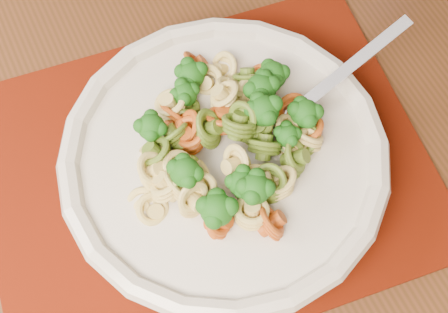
{
  "coord_description": "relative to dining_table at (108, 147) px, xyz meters",
  "views": [
    {
      "loc": [
        0.64,
        0.18,
        1.27
      ],
      "look_at": [
        0.66,
        0.4,
        0.79
      ],
      "focal_mm": 50.0,
      "sensor_mm": 36.0,
      "label": 1
    }
  ],
  "objects": [
    {
      "name": "fork",
      "position": [
        0.18,
        -0.06,
        0.16
      ],
      "size": [
        0.17,
        0.11,
        0.08
      ],
      "primitive_type": null,
      "rotation": [
        0.0,
        -0.35,
        0.53
      ],
      "color": "silver",
      "rests_on": "pasta_bowl"
    },
    {
      "name": "pasta_broccoli_heap",
      "position": [
        0.13,
        -0.09,
        0.16
      ],
      "size": [
        0.24,
        0.24,
        0.06
      ],
      "primitive_type": null,
      "color": "tan",
      "rests_on": "pasta_bowl"
    },
    {
      "name": "placemat",
      "position": [
        0.11,
        -0.09,
        0.11
      ],
      "size": [
        0.46,
        0.4,
        0.0
      ],
      "primitive_type": "cube",
      "rotation": [
        0.0,
        0.0,
        0.26
      ],
      "color": "#511003",
      "rests_on": "dining_table"
    },
    {
      "name": "dining_table",
      "position": [
        0.0,
        0.0,
        0.0
      ],
      "size": [
        1.51,
        1.25,
        0.75
      ],
      "rotation": [
        0.0,
        0.0,
        0.38
      ],
      "color": "#4F2916",
      "rests_on": "ground"
    },
    {
      "name": "pasta_bowl",
      "position": [
        0.13,
        -0.09,
        0.15
      ],
      "size": [
        0.28,
        0.28,
        0.05
      ],
      "color": "beige",
      "rests_on": "placemat"
    }
  ]
}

